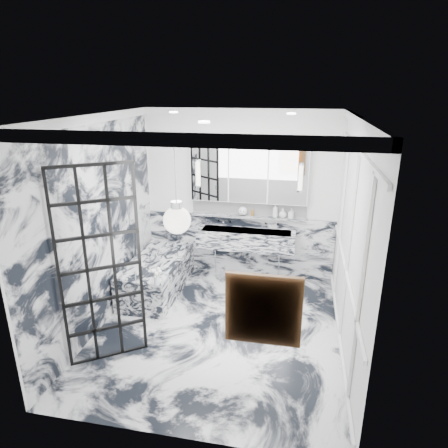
% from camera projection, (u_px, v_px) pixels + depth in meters
% --- Properties ---
extents(floor, '(3.60, 3.60, 0.00)m').
position_uv_depth(floor, '(218.00, 329.00, 5.40)').
color(floor, silver).
rests_on(floor, ground).
extents(ceiling, '(3.60, 3.60, 0.00)m').
position_uv_depth(ceiling, '(217.00, 116.00, 4.49)').
color(ceiling, white).
rests_on(ceiling, wall_back).
extents(wall_back, '(3.60, 0.00, 3.60)m').
position_uv_depth(wall_back, '(240.00, 196.00, 6.62)').
color(wall_back, white).
rests_on(wall_back, floor).
extents(wall_front, '(3.60, 0.00, 3.60)m').
position_uv_depth(wall_front, '(172.00, 306.00, 3.28)').
color(wall_front, white).
rests_on(wall_front, floor).
extents(wall_left, '(0.00, 3.60, 3.60)m').
position_uv_depth(wall_left, '(98.00, 224.00, 5.24)').
color(wall_left, white).
rests_on(wall_left, floor).
extents(wall_right, '(0.00, 3.60, 3.60)m').
position_uv_depth(wall_right, '(351.00, 241.00, 4.66)').
color(wall_right, white).
rests_on(wall_right, floor).
extents(marble_clad_back, '(3.18, 0.05, 1.05)m').
position_uv_depth(marble_clad_back, '(239.00, 245.00, 6.88)').
color(marble_clad_back, silver).
rests_on(marble_clad_back, floor).
extents(marble_clad_left, '(0.02, 3.56, 2.68)m').
position_uv_depth(marble_clad_left, '(100.00, 229.00, 5.26)').
color(marble_clad_left, silver).
rests_on(marble_clad_left, floor).
extents(panel_molding, '(0.03, 3.40, 2.30)m').
position_uv_depth(panel_molding, '(349.00, 249.00, 4.69)').
color(panel_molding, white).
rests_on(panel_molding, floor).
extents(soap_bottle_a, '(0.11, 0.11, 0.23)m').
position_uv_depth(soap_bottle_a, '(275.00, 210.00, 6.49)').
color(soap_bottle_a, '#8C5919').
rests_on(soap_bottle_a, ledge).
extents(soap_bottle_b, '(0.09, 0.10, 0.17)m').
position_uv_depth(soap_bottle_b, '(291.00, 213.00, 6.45)').
color(soap_bottle_b, '#4C4C51').
rests_on(soap_bottle_b, ledge).
extents(soap_bottle_c, '(0.14, 0.14, 0.16)m').
position_uv_depth(soap_bottle_c, '(283.00, 213.00, 6.48)').
color(soap_bottle_c, silver).
rests_on(soap_bottle_c, ledge).
extents(face_pot, '(0.15, 0.15, 0.15)m').
position_uv_depth(face_pot, '(243.00, 211.00, 6.60)').
color(face_pot, white).
rests_on(face_pot, ledge).
extents(amber_bottle, '(0.04, 0.04, 0.10)m').
position_uv_depth(amber_bottle, '(252.00, 213.00, 6.58)').
color(amber_bottle, '#8C5919').
rests_on(amber_bottle, ledge).
extents(flower_vase, '(0.07, 0.07, 0.12)m').
position_uv_depth(flower_vase, '(157.00, 281.00, 5.43)').
color(flower_vase, silver).
rests_on(flower_vase, bathtub).
extents(crittall_door, '(0.75, 0.53, 2.35)m').
position_uv_depth(crittall_door, '(101.00, 268.00, 4.49)').
color(crittall_door, black).
rests_on(crittall_door, floor).
extents(artwork, '(0.51, 0.05, 0.51)m').
position_uv_depth(artwork, '(263.00, 310.00, 3.17)').
color(artwork, '#C24C13').
rests_on(artwork, wall_front).
extents(pendant_light, '(0.24, 0.24, 0.24)m').
position_uv_depth(pendant_light, '(177.00, 220.00, 3.47)').
color(pendant_light, white).
rests_on(pendant_light, ceiling).
extents(trough_sink, '(1.60, 0.45, 0.30)m').
position_uv_depth(trough_sink, '(246.00, 239.00, 6.58)').
color(trough_sink, silver).
rests_on(trough_sink, wall_back).
extents(ledge, '(1.90, 0.14, 0.04)m').
position_uv_depth(ledge, '(248.00, 216.00, 6.62)').
color(ledge, silver).
rests_on(ledge, wall_back).
extents(subway_tile, '(1.90, 0.03, 0.23)m').
position_uv_depth(subway_tile, '(249.00, 208.00, 6.64)').
color(subway_tile, white).
rests_on(subway_tile, wall_back).
extents(mirror_cabinet, '(1.90, 0.16, 1.00)m').
position_uv_depth(mirror_cabinet, '(249.00, 172.00, 6.39)').
color(mirror_cabinet, white).
rests_on(mirror_cabinet, wall_back).
extents(sconce_left, '(0.07, 0.07, 0.40)m').
position_uv_depth(sconce_left, '(198.00, 174.00, 6.46)').
color(sconce_left, white).
rests_on(sconce_left, mirror_cabinet).
extents(sconce_right, '(0.07, 0.07, 0.40)m').
position_uv_depth(sconce_right, '(301.00, 178.00, 6.16)').
color(sconce_right, white).
rests_on(sconce_right, mirror_cabinet).
extents(bathtub, '(0.75, 1.65, 0.55)m').
position_uv_depth(bathtub, '(157.00, 275.00, 6.36)').
color(bathtub, silver).
rests_on(bathtub, floor).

